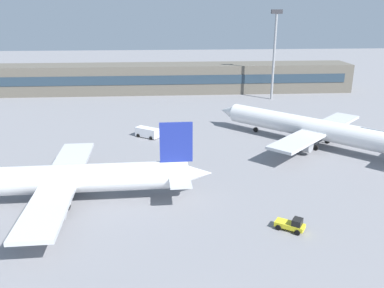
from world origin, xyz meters
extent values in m
plane|color=gray|center=(0.00, 40.00, 0.00)|extent=(400.00, 400.00, 0.00)
cube|color=#5B564C|center=(0.00, 102.36, 4.50)|extent=(115.53, 12.00, 9.00)
cube|color=#263847|center=(0.00, 96.31, 4.95)|extent=(109.75, 0.16, 2.80)
cylinder|color=white|center=(-18.88, 24.64, 3.48)|extent=(38.12, 5.19, 4.01)
cone|color=white|center=(1.72, 25.28, 3.48)|extent=(4.10, 2.93, 2.81)
cube|color=navy|center=(-1.47, 25.18, 8.39)|extent=(4.66, 0.52, 5.81)
cube|color=silver|center=(-1.15, 25.19, 3.70)|extent=(3.28, 10.65, 0.25)
cube|color=silver|center=(-17.83, 24.67, 3.17)|extent=(6.05, 31.82, 0.53)
cylinder|color=gray|center=(-18.02, 31.00, 1.68)|extent=(3.44, 2.22, 2.11)
cylinder|color=gray|center=(-17.63, 18.34, 1.68)|extent=(3.44, 2.22, 2.11)
cylinder|color=black|center=(-16.86, 27.45, 0.53)|extent=(1.07, 0.45, 1.06)
cylinder|color=black|center=(-16.69, 21.96, 0.53)|extent=(1.07, 0.45, 1.06)
cylinder|color=silver|center=(26.62, 46.71, 3.49)|extent=(29.72, 29.73, 4.01)
cone|color=silver|center=(11.91, 61.43, 3.49)|extent=(5.82, 5.82, 3.81)
cube|color=silver|center=(27.37, 45.96, 3.17)|extent=(26.00, 25.98, 0.53)
cylinder|color=gray|center=(31.85, 50.44, 1.68)|extent=(3.88, 3.88, 2.11)
cylinder|color=gray|center=(22.89, 41.48, 1.68)|extent=(3.88, 3.88, 2.11)
cylinder|color=black|center=(17.21, 56.12, 0.53)|extent=(1.05, 1.05, 1.06)
cylinder|color=black|center=(30.06, 47.16, 0.53)|extent=(1.05, 1.05, 1.06)
cylinder|color=black|center=(26.17, 43.27, 0.53)|extent=(1.05, 1.05, 1.06)
cube|color=yellow|center=(12.28, 14.79, 0.65)|extent=(3.82, 3.26, 0.60)
cube|color=black|center=(13.02, 14.29, 1.30)|extent=(1.70, 1.78, 0.90)
cylinder|color=black|center=(12.83, 13.48, 0.35)|extent=(0.72, 0.60, 0.70)
cylinder|color=black|center=(13.71, 14.77, 0.35)|extent=(0.72, 0.60, 0.70)
cylinder|color=black|center=(10.85, 14.82, 0.35)|extent=(0.72, 0.60, 0.70)
cylinder|color=black|center=(11.72, 16.11, 0.35)|extent=(0.72, 0.60, 0.70)
cube|color=white|center=(-6.77, 53.87, 1.13)|extent=(5.39, 4.65, 1.90)
cube|color=#1E2633|center=(-8.39, 55.03, 1.63)|extent=(1.24, 1.64, 0.70)
cylinder|color=black|center=(-7.55, 55.68, 0.38)|extent=(0.78, 0.67, 0.76)
cylinder|color=black|center=(-8.74, 54.03, 0.38)|extent=(0.78, 0.67, 0.76)
cylinder|color=black|center=(-4.79, 53.70, 0.38)|extent=(0.78, 0.67, 0.76)
cylinder|color=black|center=(-5.98, 52.05, 0.38)|extent=(0.78, 0.67, 0.76)
cylinder|color=gray|center=(29.40, 89.10, 12.32)|extent=(0.70, 0.70, 24.64)
cube|color=#333338|center=(29.40, 89.10, 25.24)|extent=(3.20, 0.80, 1.20)
camera|label=1|loc=(-2.97, -28.10, 26.37)|focal=37.41mm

